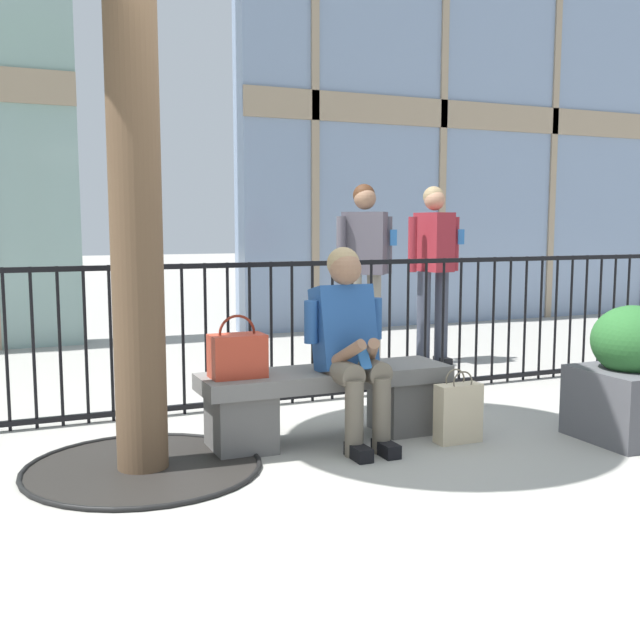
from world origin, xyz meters
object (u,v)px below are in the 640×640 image
(seated_person_with_phone, at_px, (350,340))
(bystander_at_railing, at_px, (364,263))
(handbag_on_bench, at_px, (237,355))
(shopping_bag, at_px, (458,412))
(planter, at_px, (631,378))
(stone_bench, at_px, (326,397))
(bystander_further_back, at_px, (434,261))

(seated_person_with_phone, relative_size, bystander_at_railing, 0.71)
(handbag_on_bench, xyz_separation_m, bystander_at_railing, (1.81, 1.93, 0.42))
(shopping_bag, xyz_separation_m, planter, (1.03, -0.36, 0.20))
(bystander_at_railing, bearing_deg, stone_bench, -122.60)
(seated_person_with_phone, distance_m, bystander_further_back, 2.91)
(stone_bench, xyz_separation_m, bystander_further_back, (2.02, 2.02, 0.73))
(handbag_on_bench, height_order, bystander_at_railing, bystander_at_railing)
(stone_bench, bearing_deg, bystander_further_back, 45.02)
(handbag_on_bench, distance_m, planter, 2.46)
(handbag_on_bench, relative_size, shopping_bag, 0.82)
(handbag_on_bench, bearing_deg, bystander_further_back, 38.01)
(seated_person_with_phone, distance_m, bystander_at_railing, 2.36)
(bystander_at_railing, distance_m, bystander_further_back, 0.80)
(stone_bench, distance_m, seated_person_with_phone, 0.41)
(bystander_further_back, relative_size, planter, 2.01)
(handbag_on_bench, relative_size, bystander_further_back, 0.22)
(shopping_bag, distance_m, bystander_further_back, 2.84)
(handbag_on_bench, bearing_deg, stone_bench, 0.99)
(shopping_bag, bearing_deg, bystander_further_back, 61.71)
(stone_bench, relative_size, planter, 1.88)
(shopping_bag, height_order, bystander_further_back, bystander_further_back)
(stone_bench, xyz_separation_m, shopping_bag, (0.73, -0.38, -0.08))
(shopping_bag, relative_size, bystander_further_back, 0.27)
(stone_bench, height_order, shopping_bag, shopping_bag)
(seated_person_with_phone, height_order, shopping_bag, seated_person_with_phone)
(stone_bench, height_order, seated_person_with_phone, seated_person_with_phone)
(stone_bench, xyz_separation_m, seated_person_with_phone, (0.10, -0.13, 0.38))
(seated_person_with_phone, xyz_separation_m, handbag_on_bench, (-0.68, 0.12, -0.07))
(shopping_bag, bearing_deg, handbag_on_bench, 164.35)
(planter, bearing_deg, handbag_on_bench, 162.69)
(bystander_further_back, bearing_deg, planter, -95.33)
(stone_bench, relative_size, handbag_on_bench, 4.28)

